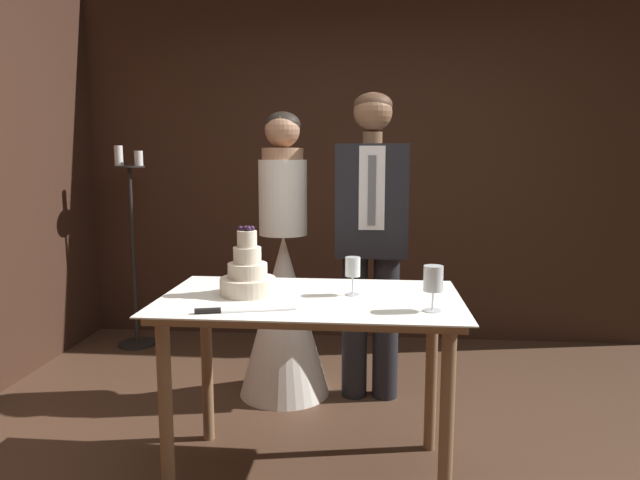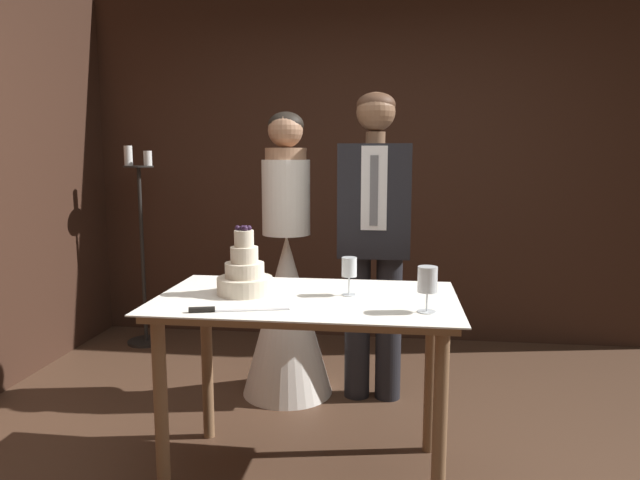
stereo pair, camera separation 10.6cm
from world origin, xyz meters
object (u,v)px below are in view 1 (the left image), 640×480
at_px(wine_glass_near, 433,281).
at_px(groom, 371,229).
at_px(tiered_cake, 248,275).
at_px(bride, 284,294).
at_px(candle_stand, 133,256).
at_px(cake_knife, 226,311).
at_px(cake_table, 311,321).
at_px(wine_glass_middle, 353,268).

bearing_deg(wine_glass_near, groom, 102.67).
bearing_deg(groom, tiered_cake, -121.63).
bearing_deg(tiered_cake, bride, 88.53).
xyz_separation_m(groom, candle_stand, (-1.77, 0.78, -0.32)).
bearing_deg(cake_knife, wine_glass_near, -7.93).
bearing_deg(cake_table, wine_glass_near, -20.47).
relative_size(cake_table, tiered_cake, 4.25).
xyz_separation_m(cake_table, bride, (-0.26, 0.89, -0.10)).
bearing_deg(bride, tiered_cake, -91.47).
xyz_separation_m(cake_table, wine_glass_middle, (0.18, 0.05, 0.23)).
xyz_separation_m(wine_glass_near, groom, (-0.24, 1.08, 0.07)).
bearing_deg(candle_stand, groom, -23.69).
distance_m(bride, groom, 0.65).
xyz_separation_m(cake_table, cake_knife, (-0.30, -0.28, 0.12)).
bearing_deg(tiered_cake, wine_glass_middle, 3.68).
bearing_deg(wine_glass_near, cake_knife, -173.31).
xyz_separation_m(bride, candle_stand, (-1.26, 0.78, 0.07)).
relative_size(cake_knife, groom, 0.22).
height_order(wine_glass_near, bride, bride).
bearing_deg(groom, cake_table, -106.06).
relative_size(cake_table, candle_stand, 0.86).
height_order(tiered_cake, candle_stand, candle_stand).
distance_m(tiered_cake, wine_glass_middle, 0.46).
xyz_separation_m(cake_knife, groom, (0.56, 1.17, 0.18)).
distance_m(wine_glass_near, candle_stand, 2.75).
distance_m(tiered_cake, cake_knife, 0.31).
bearing_deg(groom, wine_glass_near, -77.33).
bearing_deg(candle_stand, cake_knife, -58.08).
height_order(cake_table, wine_glass_middle, wine_glass_middle).
relative_size(wine_glass_near, candle_stand, 0.12).
bearing_deg(wine_glass_middle, cake_table, -163.98).
bearing_deg(wine_glass_near, tiered_cake, 165.00).
xyz_separation_m(tiered_cake, cake_knife, (-0.02, -0.30, -0.08)).
bearing_deg(candle_stand, wine_glass_near, -42.65).
relative_size(cake_table, cake_knife, 3.35).
relative_size(wine_glass_middle, candle_stand, 0.11).
bearing_deg(candle_stand, wine_glass_middle, -43.65).
xyz_separation_m(tiered_cake, candle_stand, (-1.23, 1.64, -0.23)).
bearing_deg(bride, wine_glass_near, -54.98).
xyz_separation_m(tiered_cake, bride, (0.02, 0.87, -0.30)).
distance_m(cake_table, wine_glass_near, 0.58).
relative_size(groom, candle_stand, 1.18).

